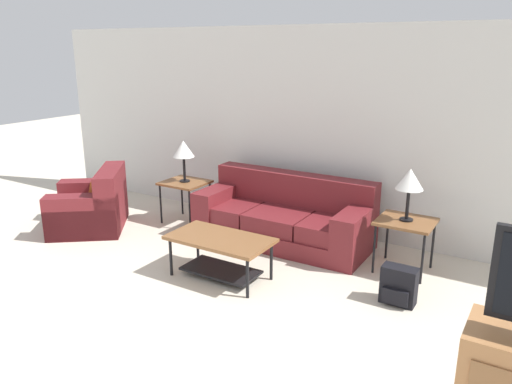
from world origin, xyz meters
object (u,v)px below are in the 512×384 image
couch (284,219)px  armchair (92,207)px  coffee_table (220,248)px  side_table_right (406,225)px  table_lamp_right (410,180)px  backpack (399,286)px  table_lamp_left (183,150)px  side_table_left (185,185)px

couch → armchair: couch is taller
coffee_table → side_table_right: (1.58, 1.17, 0.19)m
couch → table_lamp_right: size_ratio=3.82×
armchair → couch: bearing=20.7°
table_lamp_right → armchair: bearing=-167.9°
table_lamp_right → backpack: size_ratio=1.53×
backpack → armchair: bearing=-178.7°
coffee_table → table_lamp_right: bearing=36.4°
coffee_table → side_table_right: bearing=36.4°
couch → coffee_table: couch is taller
coffee_table → couch: bearing=86.1°
coffee_table → armchair: bearing=172.0°
table_lamp_left → table_lamp_right: (3.00, 0.00, 0.00)m
armchair → side_table_left: 1.26m
side_table_right → backpack: side_table_right is taller
coffee_table → table_lamp_left: bearing=140.4°
table_lamp_right → backpack: table_lamp_right is taller
couch → side_table_left: size_ratio=3.68×
coffee_table → side_table_left: (-1.41, 1.17, 0.19)m
couch → table_lamp_left: size_ratio=3.82×
side_table_left → table_lamp_left: table_lamp_left is taller
couch → side_table_left: (-1.50, -0.07, 0.22)m
coffee_table → side_table_left: bearing=140.4°
backpack → coffee_table: bearing=-166.5°
armchair → side_table_right: armchair is taller
side_table_left → side_table_right: (3.00, 0.00, 0.00)m
side_table_right → table_lamp_left: table_lamp_left is taller
armchair → table_lamp_right: 4.06m
armchair → side_table_left: armchair is taller
side_table_left → armchair: bearing=-137.3°
couch → side_table_right: (1.50, -0.07, 0.22)m
coffee_table → side_table_left: side_table_left is taller
armchair → table_lamp_left: size_ratio=2.38×
armchair → table_lamp_right: size_ratio=2.38×
couch → table_lamp_left: table_lamp_left is taller
side_table_left → table_lamp_right: size_ratio=1.04×
coffee_table → table_lamp_left: (-1.41, 1.17, 0.68)m
coffee_table → table_lamp_left: table_lamp_left is taller
armchair → coffee_table: bearing=-8.0°
table_lamp_left → backpack: bearing=-13.3°
table_lamp_left → table_lamp_right: 3.00m
table_lamp_left → side_table_left: bearing=-71.6°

